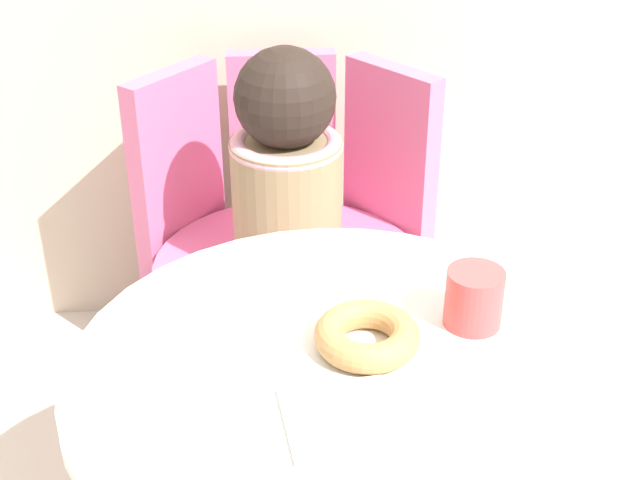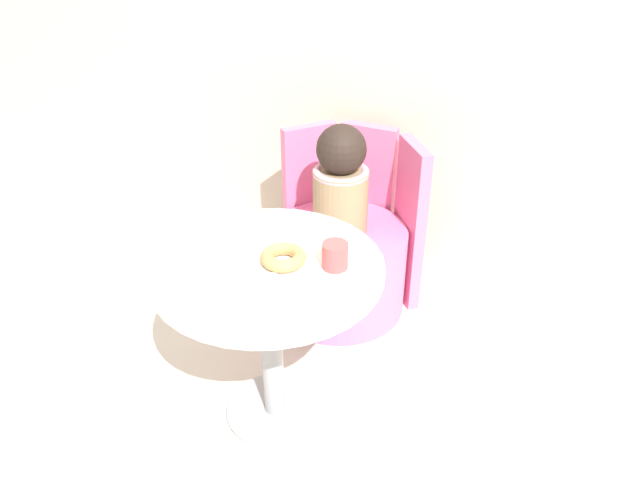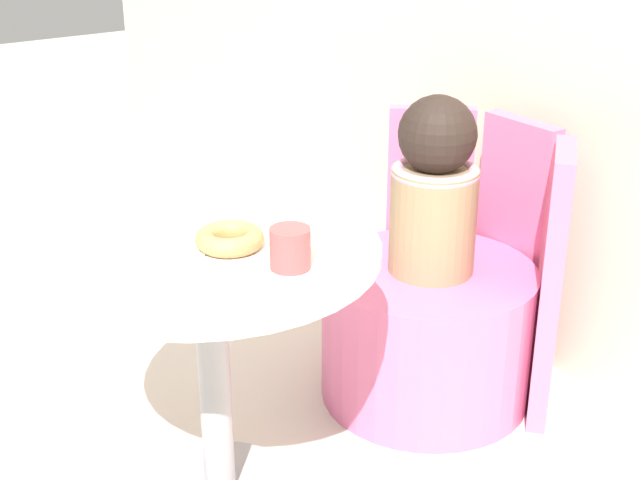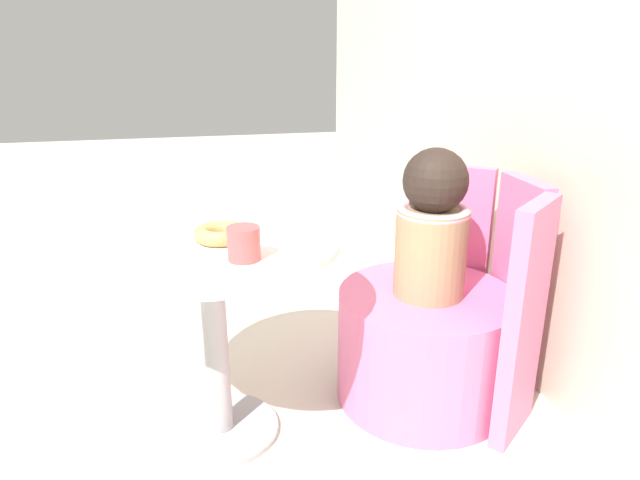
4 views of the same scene
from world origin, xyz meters
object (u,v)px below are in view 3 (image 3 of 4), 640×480
at_px(round_table, 210,305).
at_px(donut, 230,239).
at_px(child_figure, 434,189).
at_px(tub_chair, 427,332).
at_px(cup, 290,248).

distance_m(round_table, donut, 0.17).
relative_size(child_figure, donut, 3.29).
relative_size(tub_chair, donut, 4.02).
xyz_separation_m(round_table, tub_chair, (-0.05, 0.69, -0.32)).
relative_size(tub_chair, cup, 6.85).
bearing_deg(child_figure, donut, -82.27).
distance_m(child_figure, donut, 0.67).
distance_m(round_table, cup, 0.28).
height_order(tub_chair, child_figure, child_figure).
relative_size(donut, cup, 1.70).
bearing_deg(donut, cup, 17.38).
height_order(child_figure, cup, child_figure).
bearing_deg(cup, donut, -162.62).
xyz_separation_m(round_table, donut, (0.04, 0.04, 0.16)).
bearing_deg(child_figure, round_table, -85.86).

